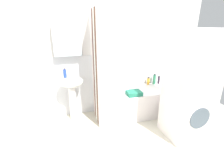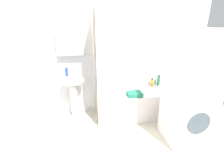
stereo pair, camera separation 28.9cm
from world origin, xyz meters
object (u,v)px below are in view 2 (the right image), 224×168
Objects in this scene: bathtub at (136,104)px; shampoo_bottle at (163,82)px; sink at (73,87)px; towel_folded at (134,94)px; soap_dispenser at (67,72)px; lotion_bottle at (152,82)px; body_wash_bottle at (159,81)px; washer_dryer_stack at (190,90)px.

shampoo_bottle is (0.66, 0.24, 0.35)m from bathtub.
towel_folded is (1.10, -0.33, -0.08)m from sink.
soap_dispenser reaches higher than lotion_bottle.
body_wash_bottle is 1.10m from washer_dryer_stack.
soap_dispenser is at bearing -176.68° from shampoo_bottle.
lotion_bottle is at bearing 174.91° from body_wash_bottle.
body_wash_bottle is 0.13× the size of washer_dryer_stack.
towel_folded is (-0.66, -0.44, -0.07)m from body_wash_bottle.
washer_dryer_stack reaches higher than sink.
body_wash_bottle reaches higher than bathtub.
shampoo_bottle is (1.87, 0.10, -0.03)m from sink.
lotion_bottle is at bearing 31.51° from bathtub.
soap_dispenser is 0.73× the size of body_wash_bottle.
body_wash_bottle reaches higher than towel_folded.
shampoo_bottle is 1.10m from washer_dryer_stack.
lotion_bottle is at bearing 95.71° from washer_dryer_stack.
sink reaches higher than towel_folded.
sink is at bearing 173.72° from bathtub.
shampoo_bottle is at bearing 3.15° from sink.
body_wash_bottle is 0.14m from lotion_bottle.
lotion_bottle is (-0.14, 0.01, -0.03)m from body_wash_bottle.
body_wash_bottle reaches higher than shampoo_bottle.
sink is 1.63m from lotion_bottle.
bathtub is 5.72× the size of towel_folded.
body_wash_bottle reaches higher than lotion_bottle.
bathtub is 6.75× the size of body_wash_bottle.
soap_dispenser reaches higher than sink.
shampoo_bottle is (1.96, 0.11, -0.33)m from soap_dispenser.
sink reaches higher than body_wash_bottle.
sink is at bearing -175.60° from lotion_bottle.
body_wash_bottle is 0.85× the size of towel_folded.
towel_folded is (1.19, -0.32, -0.38)m from soap_dispenser.
body_wash_bottle is (0.56, 0.25, 0.37)m from bathtub.
sink is 2.00m from washer_dryer_stack.
body_wash_bottle is at bearing 23.80° from bathtub.
towel_folded is at bearing -16.70° from sink.
soap_dispenser is 1.29m from towel_folded.
bathtub is at bearing 61.56° from towel_folded.
sink is at bearing -176.33° from body_wash_bottle.
towel_folded is (-0.53, -0.45, -0.04)m from lotion_bottle.
sink is at bearing 163.30° from towel_folded.
shampoo_bottle is at bearing 19.59° from bathtub.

